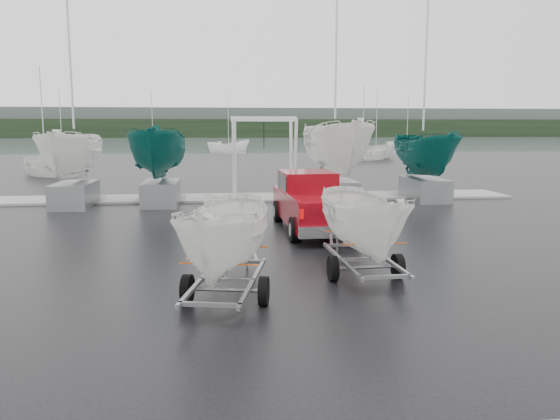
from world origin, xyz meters
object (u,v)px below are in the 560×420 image
object	(u,v)px
trailer_parked	(225,174)
boat_hoist	(264,146)
pickup_truck	(311,200)
trailer_hitched	(366,168)

from	to	relation	value
trailer_parked	boat_hoist	distance (m)	16.59
pickup_truck	boat_hoist	world-z (taller)	boat_hoist
pickup_truck	trailer_parked	world-z (taller)	trailer_parked
trailer_hitched	trailer_parked	distance (m)	3.61
trailer_parked	boat_hoist	size ratio (longest dim) A/B	1.19
trailer_parked	boat_hoist	bearing A→B (deg)	94.68
pickup_truck	boat_hoist	distance (m)	8.71
pickup_truck	boat_hoist	size ratio (longest dim) A/B	1.47
pickup_truck	trailer_parked	distance (m)	8.69
boat_hoist	trailer_hitched	bearing A→B (deg)	-85.74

